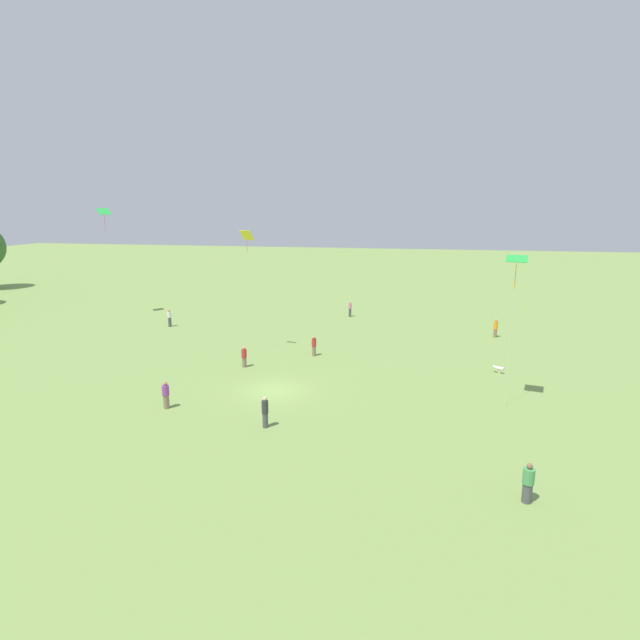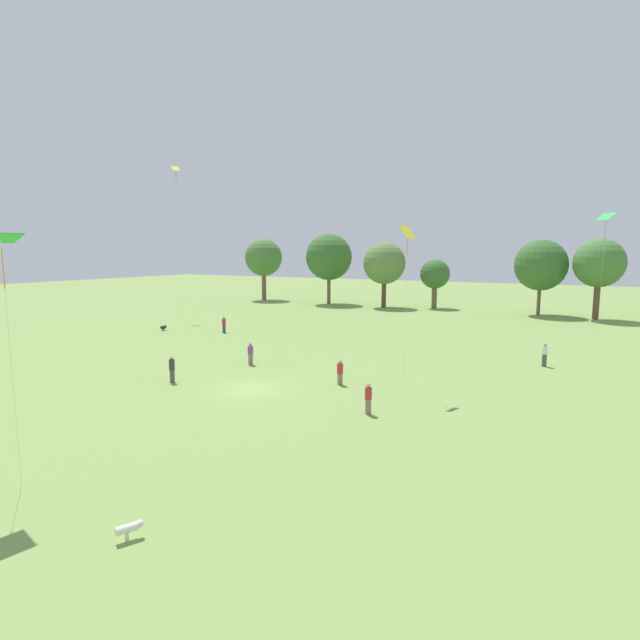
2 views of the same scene
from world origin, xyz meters
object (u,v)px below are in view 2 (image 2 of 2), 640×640
at_px(kite_3, 606,220).
at_px(person_0, 545,355).
at_px(dog_1, 164,327).
at_px(person_3, 172,369).
at_px(picnic_bag_0, 164,328).
at_px(kite_0, 407,237).
at_px(person_5, 224,325).
at_px(dog_0, 129,528).
at_px(kite_1, 176,177).
at_px(kite_2, 1,244).
at_px(person_7, 340,372).
at_px(person_8, 368,399).
at_px(person_4, 250,354).

bearing_deg(kite_3, person_0, -29.77).
bearing_deg(dog_1, person_3, -45.31).
bearing_deg(kite_3, picnic_bag_0, -86.05).
relative_size(person_3, kite_0, 0.18).
height_order(kite_0, picnic_bag_0, kite_0).
xyz_separation_m(person_5, dog_0, (22.53, -31.57, -0.48)).
height_order(kite_1, kite_2, kite_1).
relative_size(person_7, kite_0, 0.16).
relative_size(person_0, person_7, 1.06).
bearing_deg(dog_0, picnic_bag_0, 162.04).
relative_size(dog_0, picnic_bag_0, 2.84).
height_order(kite_0, kite_1, kite_1).
xyz_separation_m(kite_2, kite_3, (18.46, 38.97, 2.40)).
height_order(person_0, kite_0, kite_0).
bearing_deg(person_8, kite_2, 104.67).
distance_m(person_4, kite_0, 15.18).
distance_m(person_8, kite_2, 17.66).
xyz_separation_m(person_8, kite_1, (-37.46, 24.79, 17.12)).
distance_m(person_4, kite_3, 31.52).
xyz_separation_m(person_5, dog_1, (-6.77, -1.99, -0.49)).
bearing_deg(picnic_bag_0, person_8, -27.00).
xyz_separation_m(person_3, picnic_bag_0, (-17.82, 16.39, -0.76)).
bearing_deg(kite_2, person_7, -135.44).
bearing_deg(kite_2, kite_3, -148.61).
distance_m(person_5, kite_3, 37.06).
xyz_separation_m(person_5, picnic_bag_0, (-7.55, -1.27, -0.71)).
height_order(person_4, person_8, person_8).
bearing_deg(person_4, person_0, 87.42).
bearing_deg(kite_0, dog_0, -124.22).
bearing_deg(person_0, picnic_bag_0, -146.67).
bearing_deg(person_7, person_4, 30.05).
distance_m(person_7, kite_2, 20.29).
bearing_deg(person_8, dog_0, 128.18).
height_order(person_7, dog_0, person_7).
bearing_deg(dog_1, kite_2, -54.37).
distance_m(person_0, kite_3, 13.91).
bearing_deg(kite_2, person_0, -149.67).
bearing_deg(dog_0, person_8, 110.80).
height_order(kite_3, dog_0, kite_3).
bearing_deg(kite_0, dog_1, 132.78).
relative_size(person_4, person_7, 1.03).
distance_m(person_4, picnic_bag_0, 21.53).
bearing_deg(person_0, person_3, -108.62).
bearing_deg(person_0, kite_1, -157.76).
distance_m(kite_2, picnic_bag_0, 39.11).
bearing_deg(kite_3, person_5, -85.48).
relative_size(person_5, picnic_bag_0, 6.21).
bearing_deg(kite_3, person_7, -43.29).
height_order(person_8, kite_1, kite_1).
bearing_deg(kite_3, person_8, -30.96).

